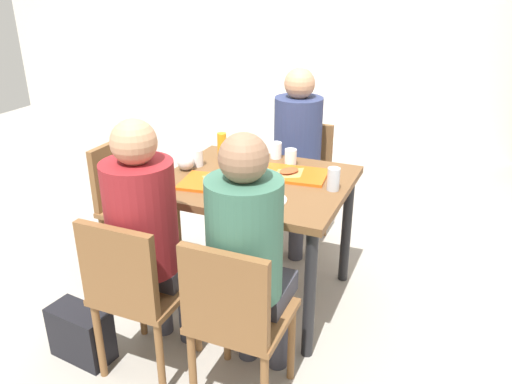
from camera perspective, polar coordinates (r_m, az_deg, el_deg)
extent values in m
cube|color=#9E998E|center=(3.16, 0.00, -11.66)|extent=(10.00, 10.00, 0.02)
cube|color=silver|center=(5.68, 13.41, 18.76)|extent=(10.00, 0.10, 2.80)
cube|color=brown|center=(2.79, 0.00, 1.06)|extent=(1.01, 0.88, 0.04)
cylinder|color=black|center=(2.86, -11.34, -7.38)|extent=(0.06, 0.06, 0.72)
cylinder|color=black|center=(2.53, 6.08, -11.54)|extent=(0.06, 0.06, 0.72)
cylinder|color=black|center=(3.44, -4.38, -1.50)|extent=(0.06, 0.06, 0.72)
cylinder|color=black|center=(3.17, 10.19, -4.13)|extent=(0.06, 0.06, 0.72)
cube|color=brown|center=(2.48, -12.34, -10.76)|extent=(0.40, 0.40, 0.03)
cube|color=brown|center=(2.25, -15.41, -8.49)|extent=(0.38, 0.04, 0.40)
cylinder|color=brown|center=(2.81, -12.87, -11.94)|extent=(0.04, 0.04, 0.42)
cylinder|color=brown|center=(2.65, -6.66, -13.83)|extent=(0.04, 0.04, 0.42)
cylinder|color=brown|center=(2.60, -17.30, -15.73)|extent=(0.04, 0.04, 0.42)
cylinder|color=brown|center=(2.43, -10.76, -18.17)|extent=(0.04, 0.04, 0.42)
cube|color=brown|center=(2.27, -1.44, -13.82)|extent=(0.40, 0.40, 0.03)
cube|color=brown|center=(2.01, -3.66, -11.78)|extent=(0.38, 0.04, 0.40)
cylinder|color=brown|center=(2.59, -3.34, -14.76)|extent=(0.04, 0.04, 0.42)
cylinder|color=brown|center=(2.48, 4.03, -16.65)|extent=(0.04, 0.04, 0.42)
cylinder|color=brown|center=(2.36, -7.18, -19.39)|extent=(0.04, 0.04, 0.42)
cube|color=brown|center=(3.55, 4.65, 0.64)|extent=(0.40, 0.40, 0.03)
cube|color=brown|center=(3.64, 5.68, 4.77)|extent=(0.38, 0.04, 0.40)
cylinder|color=brown|center=(3.46, 6.31, -4.23)|extent=(0.04, 0.04, 0.42)
cylinder|color=brown|center=(3.55, 1.06, -3.26)|extent=(0.04, 0.04, 0.42)
cylinder|color=brown|center=(3.75, 7.84, -1.99)|extent=(0.04, 0.04, 0.42)
cylinder|color=brown|center=(3.84, 2.96, -1.16)|extent=(0.04, 0.04, 0.42)
cube|color=brown|center=(3.29, -13.03, -1.85)|extent=(0.40, 0.40, 0.03)
cube|color=brown|center=(3.31, -15.91, 2.05)|extent=(0.04, 0.38, 0.40)
cylinder|color=brown|center=(3.43, -8.74, -4.62)|extent=(0.04, 0.04, 0.42)
cylinder|color=brown|center=(3.18, -11.91, -7.23)|extent=(0.04, 0.04, 0.42)
cylinder|color=brown|center=(3.60, -13.38, -3.56)|extent=(0.04, 0.04, 0.42)
cylinder|color=brown|center=(3.37, -16.72, -5.93)|extent=(0.04, 0.04, 0.42)
cylinder|color=#383842|center=(2.79, -10.64, -11.54)|extent=(0.10, 0.10, 0.45)
cylinder|color=#383842|center=(2.72, -7.74, -12.39)|extent=(0.10, 0.10, 0.45)
cube|color=#383842|center=(2.54, -10.80, -8.07)|extent=(0.32, 0.28, 0.10)
cylinder|color=maroon|center=(2.31, -12.85, -2.78)|extent=(0.32, 0.32, 0.52)
sphere|color=tan|center=(2.18, -13.67, 5.50)|extent=(0.20, 0.20, 0.20)
cylinder|color=#383842|center=(2.59, -0.90, -14.25)|extent=(0.10, 0.10, 0.45)
cylinder|color=#383842|center=(2.54, 2.52, -15.10)|extent=(0.10, 0.10, 0.45)
cube|color=#383842|center=(2.33, -0.12, -10.76)|extent=(0.32, 0.28, 0.10)
cylinder|color=#386651|center=(2.08, -1.32, -5.26)|extent=(0.32, 0.32, 0.52)
sphere|color=#8C664C|center=(1.94, -1.42, 3.87)|extent=(0.20, 0.20, 0.20)
cylinder|color=#383842|center=(3.42, 4.58, -4.18)|extent=(0.10, 0.10, 0.45)
cylinder|color=#383842|center=(3.47, 2.07, -3.71)|extent=(0.10, 0.10, 0.45)
cube|color=#383842|center=(3.42, 3.99, 0.86)|extent=(0.32, 0.28, 0.10)
cylinder|color=navy|center=(3.41, 4.75, 6.34)|extent=(0.32, 0.32, 0.52)
sphere|color=tan|center=(3.32, 4.95, 12.11)|extent=(0.20, 0.20, 0.20)
cube|color=#D85914|center=(2.73, -4.69, 1.02)|extent=(0.39, 0.31, 0.02)
cube|color=#D85914|center=(2.84, 4.33, 1.98)|extent=(0.39, 0.30, 0.02)
cylinder|color=white|center=(3.05, -0.86, 3.49)|extent=(0.22, 0.22, 0.01)
cylinder|color=white|center=(2.53, 1.03, -0.87)|extent=(0.22, 0.22, 0.01)
pyramid|color=tan|center=(2.73, -4.08, 1.43)|extent=(0.20, 0.16, 0.01)
ellipsoid|color=#4C7233|center=(2.73, -4.08, 1.62)|extent=(0.14, 0.11, 0.01)
pyramid|color=#C68C47|center=(2.84, 3.75, 2.25)|extent=(0.18, 0.21, 0.01)
ellipsoid|color=#B74723|center=(2.83, 3.75, 2.44)|extent=(0.13, 0.15, 0.01)
cylinder|color=white|center=(3.10, 2.27, 4.74)|extent=(0.07, 0.07, 0.10)
cylinder|color=white|center=(2.45, -2.87, -0.59)|extent=(0.07, 0.07, 0.10)
cylinder|color=white|center=(2.99, -6.67, 3.88)|extent=(0.07, 0.07, 0.10)
cylinder|color=white|center=(2.99, 3.94, 3.93)|extent=(0.07, 0.07, 0.10)
cylinder|color=#B7BCC6|center=(2.66, 8.75, 1.45)|extent=(0.07, 0.07, 0.12)
cylinder|color=orange|center=(3.10, -3.88, 5.24)|extent=(0.06, 0.06, 0.16)
sphere|color=silver|center=(2.94, -7.93, 3.41)|extent=(0.10, 0.10, 0.10)
cube|color=black|center=(2.78, -19.16, -14.88)|extent=(0.34, 0.19, 0.28)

